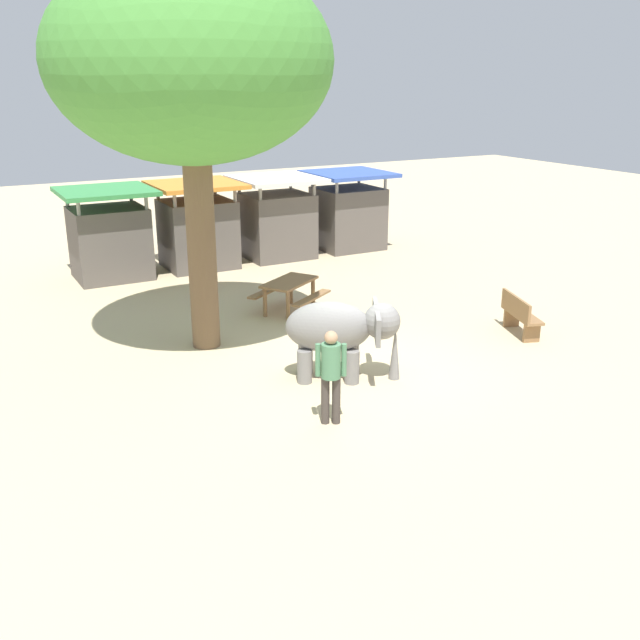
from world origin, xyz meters
name	(u,v)px	position (x,y,z in m)	size (l,w,h in m)	color
ground_plane	(361,370)	(0.00, 0.00, 0.00)	(60.00, 60.00, 0.00)	tan
elephant	(341,330)	(-0.56, -0.17, 0.97)	(2.11, 1.86, 1.51)	slate
person_handler	(331,370)	(-1.64, -1.72, 0.95)	(0.46, 0.32, 1.62)	#3F3833
shade_tree_main	(192,63)	(-2.18, 2.73, 5.70)	(5.51, 5.05, 7.70)	brown
wooden_bench	(520,314)	(4.17, 0.07, 0.47)	(0.83, 1.45, 0.88)	olive
picnic_table_near	(289,289)	(0.41, 3.97, 0.59)	(2.06, 2.06, 0.78)	olive
market_stall_green	(110,238)	(-2.63, 9.21, 1.14)	(2.50, 2.50, 2.52)	#59514C
market_stall_orange	(198,229)	(-0.03, 9.21, 1.14)	(2.50, 2.50, 2.52)	#59514C
market_stall_white	(277,221)	(2.57, 9.21, 1.14)	(2.50, 2.50, 2.52)	#59514C
market_stall_blue	(348,214)	(5.17, 9.21, 1.14)	(2.50, 2.50, 2.52)	#59514C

